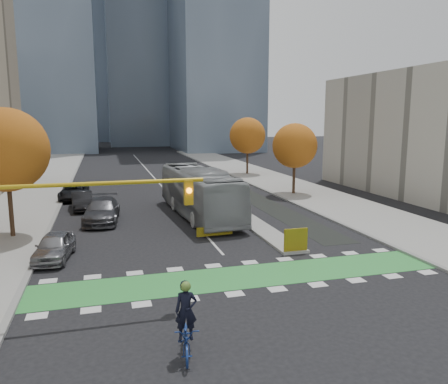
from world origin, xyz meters
TOP-DOWN VIEW (x-y plane):
  - ground at (0.00, 0.00)m, footprint 300.00×300.00m
  - sidewalk_west at (-13.50, 20.00)m, footprint 7.00×120.00m
  - sidewalk_east at (13.50, 20.00)m, footprint 7.00×120.00m
  - curb_west at (-10.00, 20.00)m, footprint 0.30×120.00m
  - curb_east at (10.00, 20.00)m, footprint 0.30×120.00m
  - bike_crossing at (0.00, 1.50)m, footprint 20.00×3.00m
  - centre_line at (0.00, 40.00)m, footprint 0.15×70.00m
  - bike_lane_paint at (7.50, 30.00)m, footprint 2.50×50.00m
  - median_island at (4.00, 9.00)m, footprint 1.60×10.00m
  - hazard_board at (4.00, 4.20)m, footprint 1.40×0.12m
  - tower_ne at (20.00, 85.00)m, footprint 18.00×24.00m
  - tower_far at (-4.00, 140.00)m, footprint 26.00×26.00m
  - tree_west at (-12.00, 12.00)m, footprint 5.20×5.20m
  - tree_east_near at (12.00, 22.00)m, footprint 4.40×4.40m
  - tree_east_far at (12.50, 38.00)m, footprint 4.80×4.80m
  - traffic_signal_west at (-7.93, -0.51)m, footprint 8.53×0.56m
  - cyclist at (-3.94, -4.72)m, footprint 1.07×2.25m
  - bus at (0.84, 15.10)m, footprint 4.04×13.70m
  - parked_car_a at (-9.00, 6.77)m, footprint 2.28×4.44m
  - parked_car_b at (-8.08, 20.07)m, footprint 1.98×4.68m
  - parked_car_c at (-6.50, 15.07)m, footprint 2.91×6.07m
  - parked_car_d at (-9.00, 25.07)m, footprint 2.71×5.39m

SIDE VIEW (x-z plane):
  - ground at x=0.00m, z-range 0.00..0.00m
  - centre_line at x=0.00m, z-range 0.00..0.01m
  - bike_lane_paint at x=7.50m, z-range 0.00..0.01m
  - bike_crossing at x=0.00m, z-range 0.00..0.01m
  - sidewalk_west at x=-13.50m, z-range 0.00..0.15m
  - sidewalk_east at x=13.50m, z-range 0.00..0.15m
  - curb_west at x=-10.00m, z-range -0.01..0.15m
  - curb_east at x=10.00m, z-range -0.01..0.15m
  - median_island at x=4.00m, z-range 0.00..0.16m
  - parked_car_a at x=-9.00m, z-range 0.00..1.45m
  - parked_car_d at x=-9.00m, z-range 0.00..1.46m
  - parked_car_b at x=-8.08m, z-range 0.00..1.50m
  - hazard_board at x=4.00m, z-range 0.15..1.45m
  - cyclist at x=-3.94m, z-range -0.42..2.08m
  - parked_car_c at x=-6.50m, z-range 0.00..1.71m
  - bus at x=0.84m, z-range 0.00..3.77m
  - traffic_signal_west at x=-7.93m, z-range 1.43..6.63m
  - tree_east_near at x=12.00m, z-range 1.33..8.40m
  - tree_east_far at x=12.50m, z-range 1.42..9.07m
  - tree_west at x=-12.00m, z-range 1.50..9.73m
  - tower_ne at x=20.00m, z-range 0.00..60.00m
  - tower_far at x=-4.00m, z-range 0.00..80.00m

